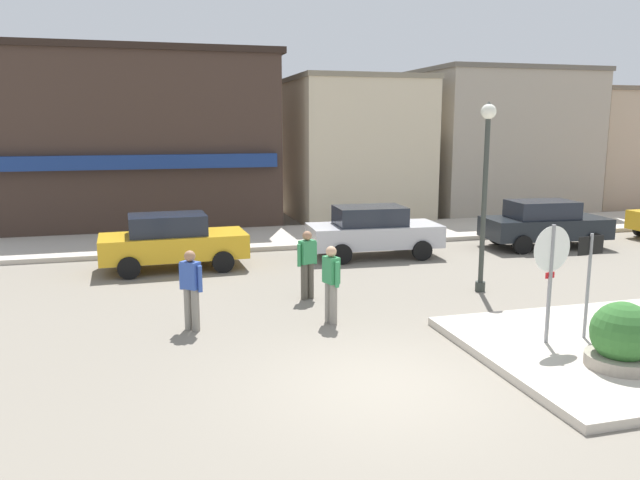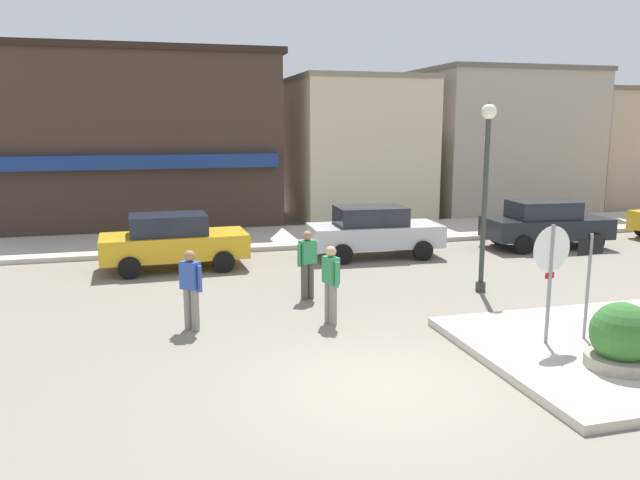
% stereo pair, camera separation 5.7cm
% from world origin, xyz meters
% --- Properties ---
extents(ground_plane, '(160.00, 160.00, 0.00)m').
position_xyz_m(ground_plane, '(0.00, 0.00, 0.00)').
color(ground_plane, gray).
extents(kerb_far, '(80.00, 4.00, 0.15)m').
position_xyz_m(kerb_far, '(0.00, 12.81, 0.07)').
color(kerb_far, beige).
rests_on(kerb_far, ground).
extents(stop_sign, '(0.81, 0.14, 2.30)m').
position_xyz_m(stop_sign, '(3.35, 0.69, 1.52)').
color(stop_sign, gray).
rests_on(stop_sign, ground).
extents(one_way_sign, '(0.60, 0.10, 2.10)m').
position_xyz_m(one_way_sign, '(4.18, 0.72, 1.33)').
color(one_way_sign, gray).
rests_on(one_way_sign, ground).
extents(planter, '(1.10, 1.10, 1.23)m').
position_xyz_m(planter, '(3.81, -0.62, 0.56)').
color(planter, gray).
rests_on(planter, ground).
extents(lamp_post, '(0.36, 0.36, 4.54)m').
position_xyz_m(lamp_post, '(4.27, 4.64, 2.96)').
color(lamp_post, '#333833').
rests_on(lamp_post, ground).
extents(parked_car_nearest, '(4.06, 2.00, 1.56)m').
position_xyz_m(parked_car_nearest, '(-2.87, 9.06, 0.81)').
color(parked_car_nearest, gold).
rests_on(parked_car_nearest, ground).
extents(parked_car_second, '(4.08, 2.04, 1.56)m').
position_xyz_m(parked_car_second, '(3.14, 9.17, 0.81)').
color(parked_car_second, '#B7B7BC').
rests_on(parked_car_second, ground).
extents(parked_car_third, '(4.12, 2.11, 1.56)m').
position_xyz_m(parked_car_third, '(9.07, 9.03, 0.81)').
color(parked_car_third, black).
rests_on(parked_car_third, ground).
extents(pedestrian_crossing_near, '(0.31, 0.55, 1.61)m').
position_xyz_m(pedestrian_crossing_near, '(0.05, 3.22, 0.87)').
color(pedestrian_crossing_near, gray).
rests_on(pedestrian_crossing_near, ground).
extents(pedestrian_crossing_far, '(0.54, 0.34, 1.61)m').
position_xyz_m(pedestrian_crossing_far, '(0.03, 5.10, 0.87)').
color(pedestrian_crossing_far, '#4C473D').
rests_on(pedestrian_crossing_far, ground).
extents(pedestrian_kerb_side, '(0.46, 0.44, 1.61)m').
position_xyz_m(pedestrian_kerb_side, '(-2.72, 3.52, 0.87)').
color(pedestrian_kerb_side, gray).
rests_on(pedestrian_kerb_side, ground).
extents(building_corner_shop, '(11.74, 7.69, 6.84)m').
position_xyz_m(building_corner_shop, '(-4.17, 18.42, 3.42)').
color(building_corner_shop, '#3D2D26').
rests_on(building_corner_shop, ground).
extents(building_storefront_left_near, '(5.56, 5.13, 6.00)m').
position_xyz_m(building_storefront_left_near, '(5.25, 17.12, 3.00)').
color(building_storefront_left_near, beige).
rests_on(building_storefront_left_near, ground).
extents(building_storefront_left_mid, '(7.62, 6.68, 6.48)m').
position_xyz_m(building_storefront_left_mid, '(12.35, 18.04, 3.24)').
color(building_storefront_left_mid, '#9E9384').
rests_on(building_storefront_left_mid, ground).
extents(building_storefront_right_near, '(5.57, 7.18, 5.73)m').
position_xyz_m(building_storefront_right_near, '(19.32, 18.86, 2.87)').
color(building_storefront_right_near, tan).
rests_on(building_storefront_right_near, ground).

